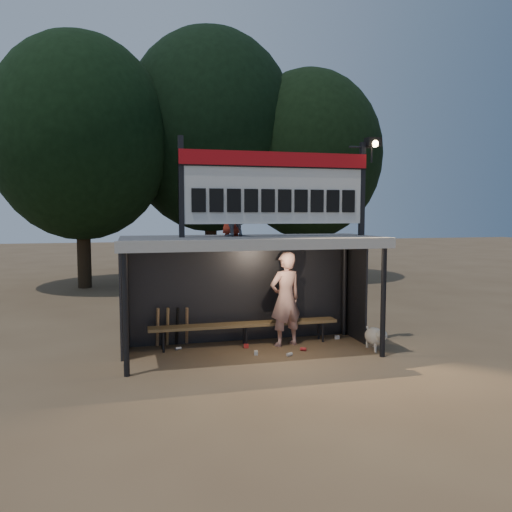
# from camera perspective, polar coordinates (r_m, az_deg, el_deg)

# --- Properties ---
(ground) EXTENTS (80.00, 80.00, 0.00)m
(ground) POSITION_cam_1_polar(r_m,az_deg,el_deg) (10.15, -0.56, -10.97)
(ground) COLOR brown
(ground) RESTS_ON ground
(player) EXTENTS (0.82, 0.64, 1.98)m
(player) POSITION_cam_1_polar(r_m,az_deg,el_deg) (10.47, 3.39, -4.92)
(player) COLOR silver
(player) RESTS_ON ground
(child_a) EXTENTS (0.60, 0.54, 1.01)m
(child_a) POSITION_cam_1_polar(r_m,az_deg,el_deg) (9.88, -2.86, 5.18)
(child_a) COLOR slate
(child_a) RESTS_ON dugout_shelter
(child_b) EXTENTS (0.49, 0.33, 0.98)m
(child_b) POSITION_cam_1_polar(r_m,az_deg,el_deg) (10.08, -2.83, 5.10)
(child_b) COLOR #A82A19
(child_b) RESTS_ON dugout_shelter
(dugout_shelter) EXTENTS (5.10, 2.08, 2.32)m
(dugout_shelter) POSITION_cam_1_polar(r_m,az_deg,el_deg) (10.04, -0.89, -0.41)
(dugout_shelter) COLOR #404143
(dugout_shelter) RESTS_ON ground
(scoreboard_assembly) EXTENTS (4.10, 0.27, 1.99)m
(scoreboard_assembly) POSITION_cam_1_polar(r_m,az_deg,el_deg) (9.91, 2.61, 8.07)
(scoreboard_assembly) COLOR black
(scoreboard_assembly) RESTS_ON dugout_shelter
(bench) EXTENTS (4.00, 0.35, 0.48)m
(bench) POSITION_cam_1_polar(r_m,az_deg,el_deg) (10.56, -1.26, -7.91)
(bench) COLOR olive
(bench) RESTS_ON ground
(tree_left) EXTENTS (6.46, 6.46, 9.27)m
(tree_left) POSITION_cam_1_polar(r_m,az_deg,el_deg) (19.76, -19.40, 12.61)
(tree_left) COLOR black
(tree_left) RESTS_ON ground
(tree_mid) EXTENTS (7.22, 7.22, 10.36)m
(tree_mid) POSITION_cam_1_polar(r_m,az_deg,el_deg) (21.51, -5.28, 13.96)
(tree_mid) COLOR black
(tree_mid) RESTS_ON ground
(tree_right) EXTENTS (6.08, 6.08, 8.72)m
(tree_right) POSITION_cam_1_polar(r_m,az_deg,el_deg) (21.41, 6.03, 11.36)
(tree_right) COLOR black
(tree_right) RESTS_ON ground
(dog) EXTENTS (0.36, 0.81, 0.49)m
(dog) POSITION_cam_1_polar(r_m,az_deg,el_deg) (10.53, 13.54, -8.94)
(dog) COLOR beige
(dog) RESTS_ON ground
(bats) EXTENTS (0.68, 0.35, 0.84)m
(bats) POSITION_cam_1_polar(r_m,az_deg,el_deg) (10.60, -9.54, -7.94)
(bats) COLOR #A6794D
(bats) RESTS_ON ground
(litter) EXTENTS (3.61, 1.10, 0.08)m
(litter) POSITION_cam_1_polar(r_m,az_deg,el_deg) (10.36, 1.57, -10.42)
(litter) COLOR red
(litter) RESTS_ON ground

